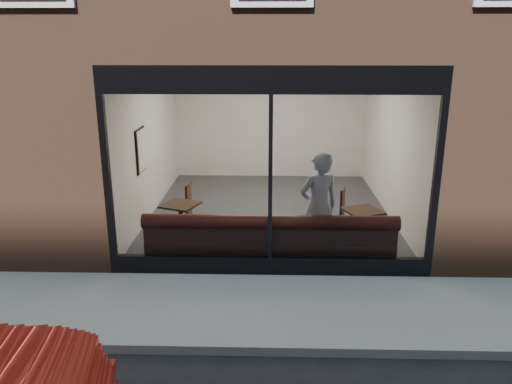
{
  "coord_description": "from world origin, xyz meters",
  "views": [
    {
      "loc": [
        -0.02,
        -5.1,
        3.51
      ],
      "look_at": [
        -0.22,
        2.4,
        1.25
      ],
      "focal_mm": 35.0,
      "sensor_mm": 36.0,
      "label": 1
    }
  ],
  "objects_px": {
    "person": "(319,207)",
    "cafe_table_left": "(180,205)",
    "cafe_chair_right": "(331,223)",
    "cafe_table_right": "(363,211)",
    "cafe_chair_left": "(180,219)",
    "banquette": "(270,251)"
  },
  "relations": [
    {
      "from": "banquette",
      "to": "cafe_table_right",
      "type": "distance_m",
      "value": 1.76
    },
    {
      "from": "banquette",
      "to": "cafe_chair_left",
      "type": "distance_m",
      "value": 2.27
    },
    {
      "from": "banquette",
      "to": "cafe_table_right",
      "type": "bearing_deg",
      "value": 19.38
    },
    {
      "from": "cafe_table_left",
      "to": "cafe_chair_left",
      "type": "distance_m",
      "value": 0.84
    },
    {
      "from": "cafe_table_left",
      "to": "cafe_chair_right",
      "type": "height_order",
      "value": "cafe_table_left"
    },
    {
      "from": "person",
      "to": "cafe_table_left",
      "type": "bearing_deg",
      "value": -35.94
    },
    {
      "from": "cafe_chair_right",
      "to": "cafe_chair_left",
      "type": "bearing_deg",
      "value": 13.18
    },
    {
      "from": "person",
      "to": "cafe_table_left",
      "type": "relative_size",
      "value": 3.23
    },
    {
      "from": "cafe_chair_left",
      "to": "cafe_chair_right",
      "type": "relative_size",
      "value": 1.03
    },
    {
      "from": "cafe_table_right",
      "to": "cafe_chair_right",
      "type": "height_order",
      "value": "cafe_table_right"
    },
    {
      "from": "person",
      "to": "cafe_chair_right",
      "type": "height_order",
      "value": "person"
    },
    {
      "from": "cafe_table_right",
      "to": "cafe_chair_left",
      "type": "xyz_separation_m",
      "value": [
        -3.33,
        0.9,
        -0.5
      ]
    },
    {
      "from": "person",
      "to": "cafe_chair_right",
      "type": "relative_size",
      "value": 5.05
    },
    {
      "from": "person",
      "to": "cafe_chair_right",
      "type": "bearing_deg",
      "value": -129.24
    },
    {
      "from": "person",
      "to": "cafe_chair_left",
      "type": "xyz_separation_m",
      "value": [
        -2.53,
        1.29,
        -0.69
      ]
    },
    {
      "from": "banquette",
      "to": "cafe_table_right",
      "type": "xyz_separation_m",
      "value": [
        1.59,
        0.56,
        0.52
      ]
    },
    {
      "from": "cafe_table_right",
      "to": "cafe_chair_right",
      "type": "xyz_separation_m",
      "value": [
        -0.44,
        0.72,
        -0.5
      ]
    },
    {
      "from": "banquette",
      "to": "cafe_table_left",
      "type": "distance_m",
      "value": 1.85
    },
    {
      "from": "banquette",
      "to": "cafe_chair_left",
      "type": "xyz_separation_m",
      "value": [
        -1.74,
        1.46,
        0.01
      ]
    },
    {
      "from": "person",
      "to": "cafe_chair_left",
      "type": "distance_m",
      "value": 2.92
    },
    {
      "from": "banquette",
      "to": "cafe_chair_left",
      "type": "bearing_deg",
      "value": 140.01
    },
    {
      "from": "banquette",
      "to": "cafe_chair_right",
      "type": "distance_m",
      "value": 1.72
    }
  ]
}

